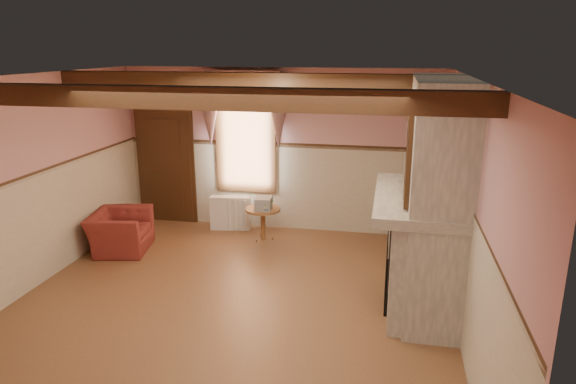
% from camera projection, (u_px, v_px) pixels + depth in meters
% --- Properties ---
extents(floor, '(5.50, 6.00, 0.01)m').
position_uv_depth(floor, '(229.00, 306.00, 6.43)').
color(floor, brown).
rests_on(floor, ground).
extents(ceiling, '(5.50, 6.00, 0.01)m').
position_uv_depth(ceiling, '(221.00, 78.00, 5.66)').
color(ceiling, silver).
rests_on(ceiling, wall_back).
extents(wall_back, '(5.50, 0.02, 2.80)m').
position_uv_depth(wall_back, '(280.00, 150.00, 8.87)').
color(wall_back, '#C6898B').
rests_on(wall_back, floor).
extents(wall_front, '(5.50, 0.02, 2.80)m').
position_uv_depth(wall_front, '(76.00, 335.00, 3.21)').
color(wall_front, '#C6898B').
rests_on(wall_front, floor).
extents(wall_left, '(0.02, 6.00, 2.80)m').
position_uv_depth(wall_left, '(20.00, 187.00, 6.56)').
color(wall_left, '#C6898B').
rests_on(wall_left, floor).
extents(wall_right, '(0.02, 6.00, 2.80)m').
position_uv_depth(wall_right, '(470.00, 214.00, 5.52)').
color(wall_right, '#C6898B').
rests_on(wall_right, floor).
extents(wainscot, '(5.50, 6.00, 1.50)m').
position_uv_depth(wainscot, '(227.00, 251.00, 6.22)').
color(wainscot, beige).
rests_on(wainscot, floor).
extents(chair_rail, '(5.50, 6.00, 0.08)m').
position_uv_depth(chair_rail, '(225.00, 191.00, 6.01)').
color(chair_rail, black).
rests_on(chair_rail, wainscot).
extents(firebox, '(0.20, 0.95, 0.90)m').
position_uv_depth(firebox, '(394.00, 267.00, 6.49)').
color(firebox, black).
rests_on(firebox, floor).
extents(armchair, '(1.01, 1.11, 0.63)m').
position_uv_depth(armchair, '(120.00, 231.00, 8.11)').
color(armchair, maroon).
rests_on(armchair, floor).
extents(side_table, '(0.74, 0.74, 0.55)m').
position_uv_depth(side_table, '(263.00, 224.00, 8.57)').
color(side_table, brown).
rests_on(side_table, floor).
extents(book_stack, '(0.29, 0.34, 0.20)m').
position_uv_depth(book_stack, '(264.00, 203.00, 8.42)').
color(book_stack, '#B7AD8C').
rests_on(book_stack, side_table).
extents(radiator, '(0.72, 0.26, 0.60)m').
position_uv_depth(radiator, '(230.00, 213.00, 9.05)').
color(radiator, silver).
rests_on(radiator, floor).
extents(bowl, '(0.33, 0.33, 0.08)m').
position_uv_depth(bowl, '(420.00, 195.00, 6.02)').
color(bowl, brown).
rests_on(bowl, mantel).
extents(mantel_clock, '(0.14, 0.24, 0.20)m').
position_uv_depth(mantel_clock, '(417.00, 171.00, 6.91)').
color(mantel_clock, black).
rests_on(mantel_clock, mantel).
extents(oil_lamp, '(0.11, 0.11, 0.28)m').
position_uv_depth(oil_lamp, '(419.00, 175.00, 6.52)').
color(oil_lamp, '#BE8935').
rests_on(oil_lamp, mantel).
extents(candle_red, '(0.06, 0.06, 0.16)m').
position_uv_depth(candle_red, '(423.00, 207.00, 5.43)').
color(candle_red, '#A31A14').
rests_on(candle_red, mantel).
extents(jar_yellow, '(0.06, 0.06, 0.12)m').
position_uv_depth(jar_yellow, '(421.00, 200.00, 5.76)').
color(jar_yellow, gold).
rests_on(jar_yellow, mantel).
extents(fireplace, '(0.85, 2.00, 2.80)m').
position_uv_depth(fireplace, '(435.00, 197.00, 6.15)').
color(fireplace, gray).
rests_on(fireplace, floor).
extents(mantel, '(1.05, 2.05, 0.12)m').
position_uv_depth(mantel, '(419.00, 199.00, 6.19)').
color(mantel, gray).
rests_on(mantel, fireplace).
extents(overmantel_mirror, '(0.06, 1.44, 1.04)m').
position_uv_depth(overmantel_mirror, '(407.00, 149.00, 6.06)').
color(overmantel_mirror, silver).
rests_on(overmantel_mirror, fireplace).
extents(door, '(1.10, 0.10, 2.10)m').
position_uv_depth(door, '(166.00, 165.00, 9.31)').
color(door, black).
rests_on(door, floor).
extents(window, '(1.06, 0.08, 2.02)m').
position_uv_depth(window, '(246.00, 135.00, 8.89)').
color(window, white).
rests_on(window, wall_back).
extents(window_drapes, '(1.30, 0.14, 1.40)m').
position_uv_depth(window_drapes, '(243.00, 101.00, 8.64)').
color(window_drapes, gray).
rests_on(window_drapes, wall_back).
extents(ceiling_beam_front, '(5.50, 0.18, 0.20)m').
position_uv_depth(ceiling_beam_front, '(179.00, 98.00, 4.55)').
color(ceiling_beam_front, black).
rests_on(ceiling_beam_front, ceiling).
extents(ceiling_beam_back, '(5.50, 0.18, 0.20)m').
position_uv_depth(ceiling_beam_back, '(251.00, 80.00, 6.81)').
color(ceiling_beam_back, black).
rests_on(ceiling_beam_back, ceiling).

